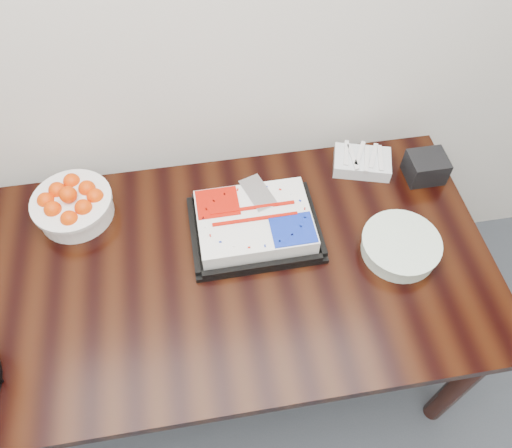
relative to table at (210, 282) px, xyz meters
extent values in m
plane|color=white|center=(0.00, 0.50, 0.69)|extent=(5.00, 0.00, 5.00)
cube|color=black|center=(0.00, 0.00, 0.07)|extent=(1.80, 0.90, 0.04)
cylinder|color=black|center=(-0.82, 0.37, -0.31)|extent=(0.07, 0.07, 0.71)
cylinder|color=black|center=(0.82, -0.37, -0.31)|extent=(0.07, 0.07, 0.71)
cylinder|color=black|center=(0.82, 0.37, -0.31)|extent=(0.07, 0.07, 0.71)
cube|color=black|center=(0.17, 0.12, 0.10)|extent=(0.42, 0.33, 0.02)
cube|color=white|center=(0.17, 0.12, 0.14)|extent=(0.36, 0.27, 0.06)
cube|color=#B10F03|center=(0.06, 0.19, 0.17)|extent=(0.14, 0.12, 0.00)
cube|color=#0E27A1|center=(0.28, 0.05, 0.17)|extent=(0.14, 0.12, 0.00)
cube|color=silver|center=(0.20, 0.21, 0.17)|extent=(0.11, 0.16, 0.00)
cylinder|color=white|center=(-0.41, 0.28, 0.13)|extent=(0.25, 0.25, 0.08)
cylinder|color=white|center=(-0.41, 0.28, 0.16)|extent=(0.26, 0.26, 0.01)
cylinder|color=white|center=(0.61, -0.04, 0.11)|extent=(0.24, 0.24, 0.05)
cylinder|color=white|center=(0.61, -0.04, 0.14)|extent=(0.25, 0.25, 0.01)
cube|color=silver|center=(0.59, 0.33, 0.11)|extent=(0.23, 0.18, 0.05)
cube|color=black|center=(0.80, 0.26, 0.13)|extent=(0.13, 0.11, 0.09)
camera|label=1|loc=(0.02, -0.81, 1.44)|focal=35.00mm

